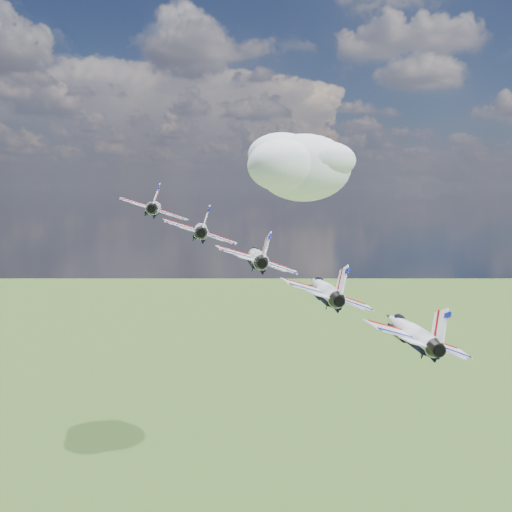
# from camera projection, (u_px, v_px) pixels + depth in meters

# --- Properties ---
(cloud_far) EXTENTS (61.52, 48.33, 24.17)m
(cloud_far) POSITION_uv_depth(u_px,v_px,m) (307.00, 163.00, 247.57)
(cloud_far) COLOR white
(jet_0) EXTENTS (13.85, 16.94, 7.45)m
(jet_0) POSITION_uv_depth(u_px,v_px,m) (155.00, 207.00, 88.76)
(jet_0) COLOR white
(jet_1) EXTENTS (13.85, 16.94, 7.45)m
(jet_1) POSITION_uv_depth(u_px,v_px,m) (201.00, 229.00, 81.13)
(jet_1) COLOR white
(jet_2) EXTENTS (13.85, 16.94, 7.45)m
(jet_2) POSITION_uv_depth(u_px,v_px,m) (256.00, 256.00, 73.50)
(jet_2) COLOR white
(jet_3) EXTENTS (13.85, 16.94, 7.45)m
(jet_3) POSITION_uv_depth(u_px,v_px,m) (324.00, 289.00, 65.87)
(jet_3) COLOR white
(jet_4) EXTENTS (13.85, 16.94, 7.45)m
(jet_4) POSITION_uv_depth(u_px,v_px,m) (409.00, 331.00, 58.24)
(jet_4) COLOR white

